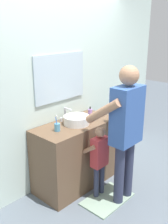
{
  "coord_description": "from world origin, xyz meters",
  "views": [
    {
      "loc": [
        -2.25,
        -1.94,
        2.11
      ],
      "look_at": [
        0.0,
        0.15,
        1.08
      ],
      "focal_mm": 42.32,
      "sensor_mm": 36.0,
      "label": 1
    }
  ],
  "objects": [
    {
      "name": "toothbrush_cup",
      "position": [
        -0.32,
        0.29,
        0.94
      ],
      "size": [
        0.07,
        0.07,
        0.21
      ],
      "color": "#4C8EB2",
      "rests_on": "vanity_cabinet"
    },
    {
      "name": "child_toddler",
      "position": [
        0.0,
        -0.1,
        0.56
      ],
      "size": [
        0.29,
        0.29,
        0.94
      ],
      "color": "#2D334C",
      "rests_on": "ground"
    },
    {
      "name": "bath_mat",
      "position": [
        0.0,
        -0.25,
        0.01
      ],
      "size": [
        0.64,
        0.4,
        0.02
      ],
      "primitive_type": "cube",
      "color": "gray",
      "rests_on": "ground"
    },
    {
      "name": "faucet",
      "position": [
        0.0,
        0.48,
        0.97
      ],
      "size": [
        0.18,
        0.14,
        0.18
      ],
      "color": "#B7BABF",
      "rests_on": "vanity_cabinet"
    },
    {
      "name": "soap_bottle",
      "position": [
        0.28,
        0.3,
        0.95
      ],
      "size": [
        0.06,
        0.06,
        0.17
      ],
      "color": "#B27FC6",
      "rests_on": "vanity_cabinet"
    },
    {
      "name": "ground_plane",
      "position": [
        0.0,
        0.0,
        0.0
      ],
      "size": [
        14.0,
        14.0,
        0.0
      ],
      "primitive_type": "plane",
      "color": "slate"
    },
    {
      "name": "sink_basin",
      "position": [
        0.0,
        0.28,
        0.94
      ],
      "size": [
        0.33,
        0.33,
        0.11
      ],
      "color": "silver",
      "rests_on": "vanity_cabinet"
    },
    {
      "name": "adult_parent",
      "position": [
        0.15,
        -0.36,
        1.01
      ],
      "size": [
        0.52,
        0.55,
        1.69
      ],
      "color": "#2D334C",
      "rests_on": "ground"
    },
    {
      "name": "back_wall",
      "position": [
        0.0,
        0.62,
        1.35
      ],
      "size": [
        4.4,
        0.1,
        2.7
      ],
      "color": "silver",
      "rests_on": "ground"
    },
    {
      "name": "vanity_cabinet",
      "position": [
        0.0,
        0.3,
        0.44
      ],
      "size": [
        1.15,
        0.54,
        0.88
      ],
      "primitive_type": "cube",
      "color": "brown",
      "rests_on": "ground"
    }
  ]
}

